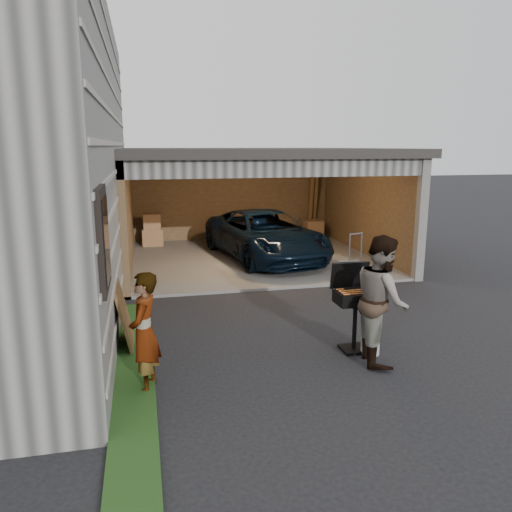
% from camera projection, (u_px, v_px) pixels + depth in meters
% --- Properties ---
extents(ground, '(80.00, 80.00, 0.00)m').
position_uv_depth(ground, '(300.00, 362.00, 6.99)').
color(ground, black).
rests_on(ground, ground).
extents(groundcover_strip, '(0.50, 8.00, 0.06)m').
position_uv_depth(groundcover_strip, '(134.00, 415.00, 5.55)').
color(groundcover_strip, '#193814').
rests_on(groundcover_strip, ground).
extents(garage, '(6.80, 6.30, 2.90)m').
position_uv_depth(garage, '(250.00, 188.00, 13.22)').
color(garage, '#605E59').
rests_on(garage, ground).
extents(minivan, '(2.82, 4.80, 1.25)m').
position_uv_depth(minivan, '(265.00, 237.00, 13.00)').
color(minivan, black).
rests_on(minivan, ground).
extents(woman, '(0.49, 0.62, 1.50)m').
position_uv_depth(woman, '(144.00, 333.00, 6.03)').
color(woman, silver).
rests_on(woman, ground).
extents(man, '(0.85, 0.99, 1.79)m').
position_uv_depth(man, '(381.00, 300.00, 6.85)').
color(man, '#50241F').
rests_on(man, ground).
extents(bbq_grill, '(0.58, 0.51, 1.29)m').
position_uv_depth(bbq_grill, '(355.00, 300.00, 7.24)').
color(bbq_grill, black).
rests_on(bbq_grill, ground).
extents(propane_tank, '(0.28, 0.28, 0.40)m').
position_uv_depth(propane_tank, '(370.00, 341.00, 7.22)').
color(propane_tank, silver).
rests_on(propane_tank, ground).
extents(plywood_panel, '(0.25, 0.88, 0.97)m').
position_uv_depth(plywood_panel, '(125.00, 316.00, 7.39)').
color(plywood_panel, '#50341B').
rests_on(plywood_panel, ground).
extents(hand_truck, '(0.51, 0.45, 1.16)m').
position_uv_depth(hand_truck, '(356.00, 275.00, 10.77)').
color(hand_truck, slate).
rests_on(hand_truck, ground).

